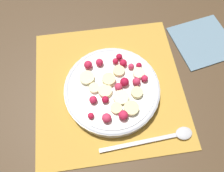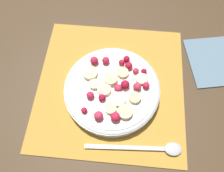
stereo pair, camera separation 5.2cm
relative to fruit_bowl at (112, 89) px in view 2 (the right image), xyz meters
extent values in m
plane|color=#4C3823|center=(0.02, 0.01, -0.02)|extent=(3.00, 3.00, 0.00)
cube|color=gold|center=(0.02, 0.01, -0.02)|extent=(0.37, 0.37, 0.01)
cylinder|color=silver|center=(0.00, 0.00, -0.01)|extent=(0.23, 0.23, 0.02)
torus|color=silver|center=(0.00, 0.00, 0.00)|extent=(0.23, 0.23, 0.01)
cylinder|color=white|center=(0.00, 0.00, 0.01)|extent=(0.21, 0.21, 0.00)
cylinder|color=#F4EAB7|center=(-0.03, -0.02, 0.01)|extent=(0.05, 0.05, 0.01)
cylinder|color=beige|center=(0.02, 0.00, 0.02)|extent=(0.05, 0.05, 0.01)
cylinder|color=beige|center=(-0.06, -0.03, 0.02)|extent=(0.05, 0.05, 0.01)
cylinder|color=beige|center=(-0.06, 0.00, 0.01)|extent=(0.04, 0.04, 0.01)
cylinder|color=beige|center=(0.03, 0.06, 0.01)|extent=(0.05, 0.05, 0.01)
cylinder|color=beige|center=(-0.01, 0.02, 0.01)|extent=(0.04, 0.04, 0.01)
cylinder|color=beige|center=(0.00, 0.04, 0.01)|extent=(0.04, 0.04, 0.01)
cylinder|color=beige|center=(-0.02, -0.05, 0.01)|extent=(0.03, 0.03, 0.01)
cylinder|color=beige|center=(0.04, -0.02, 0.01)|extent=(0.04, 0.04, 0.01)
cylinder|color=#F4EAB7|center=(0.03, -0.07, 0.01)|extent=(0.04, 0.04, 0.01)
sphere|color=#B21433|center=(0.01, -0.03, 0.02)|extent=(0.02, 0.02, 0.02)
sphere|color=#DB3356|center=(0.00, -0.06, 0.02)|extent=(0.02, 0.02, 0.02)
sphere|color=#B21433|center=(0.08, -0.03, 0.02)|extent=(0.02, 0.02, 0.02)
sphere|color=#B21433|center=(-0.03, 0.02, 0.02)|extent=(0.02, 0.02, 0.02)
sphere|color=#D12347|center=(0.01, -0.08, 0.02)|extent=(0.02, 0.02, 0.02)
sphere|color=#DB3356|center=(-0.08, 0.02, 0.02)|extent=(0.02, 0.02, 0.02)
sphere|color=#B21433|center=(0.05, -0.07, 0.02)|extent=(0.01, 0.01, 0.01)
sphere|color=red|center=(0.07, -0.02, 0.02)|extent=(0.01, 0.01, 0.01)
sphere|color=#D12347|center=(-0.03, 0.05, 0.02)|extent=(0.02, 0.02, 0.02)
sphere|color=#D12347|center=(0.07, 0.02, 0.02)|extent=(0.02, 0.02, 0.02)
sphere|color=#D12347|center=(-0.08, -0.01, 0.02)|extent=(0.02, 0.02, 0.02)
sphere|color=#DB3356|center=(0.05, -0.05, 0.02)|extent=(0.01, 0.01, 0.01)
sphere|color=red|center=(0.06, -0.04, 0.02)|extent=(0.02, 0.02, 0.02)
sphere|color=#D12347|center=(0.06, 0.05, 0.02)|extent=(0.02, 0.02, 0.02)
sphere|color=red|center=(-0.07, 0.06, 0.02)|extent=(0.01, 0.01, 0.01)
sphere|color=#DB3356|center=(0.00, -0.01, 0.02)|extent=(0.02, 0.02, 0.02)
cube|color=silver|center=(-0.13, -0.04, -0.01)|extent=(0.02, 0.18, 0.00)
ellipsoid|color=silver|center=(-0.13, -0.15, -0.01)|extent=(0.03, 0.04, 0.01)
cube|color=slate|center=(0.12, -0.28, -0.02)|extent=(0.18, 0.18, 0.01)
camera|label=1|loc=(-0.22, 0.03, 0.48)|focal=35.00mm
camera|label=2|loc=(-0.22, -0.02, 0.48)|focal=35.00mm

